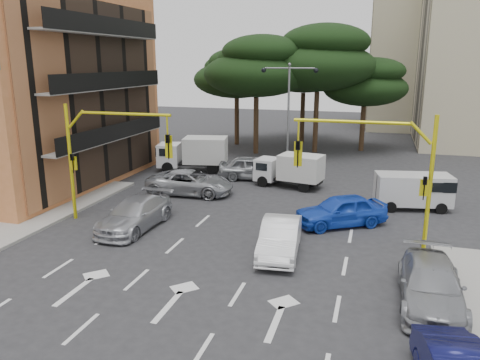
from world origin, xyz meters
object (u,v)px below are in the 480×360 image
object	(u,v)px
car_blue_compact	(341,210)
box_truck_a	(193,154)
signal_mast_left	(100,147)
car_white_hatch	(280,237)
car_silver_wagon	(135,214)
box_truck_b	(289,170)
signal_mast_right	(386,164)
street_lamp_center	(289,98)
car_silver_parked	(431,285)
car_silver_cross_a	(190,182)
car_silver_cross_b	(253,168)
van_white	(413,191)

from	to	relation	value
car_blue_compact	box_truck_a	world-z (taller)	box_truck_a
signal_mast_left	car_white_hatch	distance (m)	10.12
signal_mast_left	car_white_hatch	xyz separation A→B (m)	(9.50, -1.50, -3.14)
car_silver_wagon	box_truck_b	distance (m)	11.54
signal_mast_right	car_white_hatch	world-z (taller)	signal_mast_right
signal_mast_right	signal_mast_left	size ratio (longest dim) A/B	1.00
car_blue_compact	street_lamp_center	bearing A→B (deg)	171.56
street_lamp_center	car_silver_parked	size ratio (longest dim) A/B	1.56
car_white_hatch	signal_mast_left	bearing A→B (deg)	165.24
street_lamp_center	box_truck_a	xyz separation A→B (m)	(-6.76, -2.00, -4.15)
car_blue_compact	car_silver_cross_a	bearing A→B (deg)	-140.62
signal_mast_left	car_blue_compact	xyz separation A→B (m)	(11.69, 2.86, -3.10)
car_white_hatch	car_silver_parked	xyz separation A→B (m)	(5.79, -2.81, -0.02)
signal_mast_right	car_silver_parked	xyz separation A→B (m)	(1.68, -4.31, -3.16)
car_silver_cross_b	box_truck_b	world-z (taller)	box_truck_b
signal_mast_right	car_silver_wagon	distance (m)	12.04
car_silver_cross_a	box_truck_b	bearing A→B (deg)	-61.23
car_white_hatch	car_silver_wagon	distance (m)	7.58
car_silver_cross_a	box_truck_b	xyz separation A→B (m)	(5.56, 3.49, 0.36)
car_blue_compact	box_truck_b	xyz separation A→B (m)	(-3.89, 6.65, 0.31)
signal_mast_right	car_silver_parked	bearing A→B (deg)	-68.74
street_lamp_center	box_truck_a	world-z (taller)	street_lamp_center
car_silver_wagon	car_silver_cross_b	bearing A→B (deg)	77.37
van_white	signal_mast_right	bearing A→B (deg)	-25.12
signal_mast_left	box_truck_b	xyz separation A→B (m)	(7.80, 9.51, -2.78)
street_lamp_center	car_white_hatch	bearing A→B (deg)	-80.13
van_white	box_truck_a	distance (m)	16.11
car_silver_cross_a	car_silver_cross_b	xyz separation A→B (m)	(2.76, 4.73, 0.07)
car_silver_wagon	car_silver_cross_b	distance (m)	11.60
car_silver_wagon	car_silver_parked	bearing A→B (deg)	-13.79
street_lamp_center	van_white	world-z (taller)	street_lamp_center
car_white_hatch	car_silver_wagon	xyz separation A→B (m)	(-7.51, 1.05, -0.00)
signal_mast_right	van_white	bearing A→B (deg)	76.11
street_lamp_center	car_silver_cross_b	bearing A→B (deg)	-118.94
street_lamp_center	box_truck_b	size ratio (longest dim) A/B	1.74
street_lamp_center	car_silver_cross_a	distance (m)	10.32
car_white_hatch	box_truck_b	distance (m)	11.14
car_silver_cross_b	box_truck_a	xyz separation A→B (m)	(-4.96, 1.26, 0.47)
car_silver_cross_b	car_silver_parked	distance (m)	18.24
van_white	box_truck_a	size ratio (longest dim) A/B	0.77
car_silver_cross_a	car_silver_parked	distance (m)	16.64
signal_mast_right	car_silver_cross_b	bearing A→B (deg)	128.67
van_white	car_blue_compact	bearing A→B (deg)	-53.34
car_silver_cross_a	car_white_hatch	bearing A→B (deg)	-139.35
box_truck_b	signal_mast_left	bearing A→B (deg)	151.21
car_silver_wagon	car_silver_cross_a	distance (m)	6.48
car_silver_wagon	van_white	distance (m)	15.19
car_silver_cross_b	box_truck_b	xyz separation A→B (m)	(2.80, -1.24, 0.29)
car_silver_wagon	box_truck_b	world-z (taller)	box_truck_b
street_lamp_center	car_silver_parked	xyz separation A→B (m)	(8.48, -18.32, -4.70)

